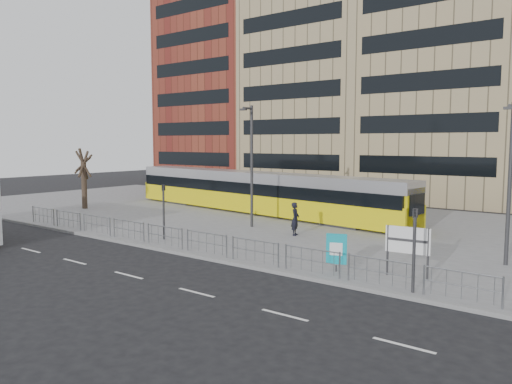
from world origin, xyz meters
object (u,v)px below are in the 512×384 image
Objects in this scene: ad_panel at (336,249)px; traffic_light_west at (164,205)px; station_sign at (408,243)px; lamp_post_east at (510,177)px; lamp_post_west at (251,161)px; tram at (255,192)px; pedestrian at (295,219)px; bare_tree at (83,147)px; traffic_light_east at (414,239)px.

traffic_light_west is (-11.12, 0.36, 1.02)m from ad_panel.
lamp_post_east is at bearing 54.15° from station_sign.
station_sign is at bearing -120.67° from lamp_post_east.
traffic_light_west is 0.40× the size of lamp_post_west.
pedestrian is (7.72, -6.12, -0.61)m from tram.
lamp_post_east is at bearing 24.47° from ad_panel.
station_sign is at bearing -139.73° from pedestrian.
traffic_light_west is (2.50, -11.65, 0.39)m from tram.
pedestrian is 7.67m from traffic_light_west.
tram is 14.72m from bare_tree.
station_sign reaches higher than pedestrian.
ad_panel is at bearing -14.05° from traffic_light_west.
station_sign is 2.15m from traffic_light_east.
tram reaches higher than traffic_light_east.
pedestrian is at bearing -31.10° from tram.
station_sign is 1.06× the size of pedestrian.
traffic_light_east is at bearing -105.67° from lamp_post_east.
pedestrian is at bearing 144.98° from station_sign.
traffic_light_west is 1.00× the size of traffic_light_east.
bare_tree is (-29.91, 6.23, 3.09)m from traffic_light_east.
pedestrian is 20.77m from bare_tree.
lamp_post_east reaches higher than pedestrian.
pedestrian is 0.63× the size of traffic_light_west.
traffic_light_west is at bearing 116.77° from pedestrian.
ad_panel is 12.25m from lamp_post_west.
pedestrian is 0.28× the size of bare_tree.
ad_panel is (-2.71, -0.95, -0.48)m from station_sign.
lamp_post_east is 31.75m from bare_tree.
station_sign is 0.67× the size of traffic_light_east.
traffic_light_west reaches higher than ad_panel.
bare_tree is at bearing 149.64° from traffic_light_west.
tram is 13.80× the size of pedestrian.
ad_panel is 11.17m from traffic_light_west.
station_sign is at bearing -8.58° from bare_tree.
ad_panel is 0.53× the size of traffic_light_east.
lamp_post_east is at bearing 0.50° from bare_tree.
tram is 3.46× the size of lamp_post_west.
lamp_post_west reaches higher than ad_panel.
traffic_light_east reaches higher than ad_panel.
lamp_post_east is at bearing -3.85° from lamp_post_west.
traffic_light_west is at bearing 177.27° from station_sign.
bare_tree is at bearing 163.61° from traffic_light_east.
lamp_post_west is (-9.77, 6.62, 3.31)m from ad_panel.
traffic_light_west is 17.51m from lamp_post_east.
station_sign is at bearing -9.77° from traffic_light_west.
lamp_post_west is (3.85, -5.38, 2.68)m from tram.
lamp_post_west is at bearing 146.06° from traffic_light_east.
station_sign is 0.29× the size of lamp_post_east.
lamp_post_east is (11.37, -0.29, 2.99)m from pedestrian.
ad_panel is at bearing -134.36° from lamp_post_east.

